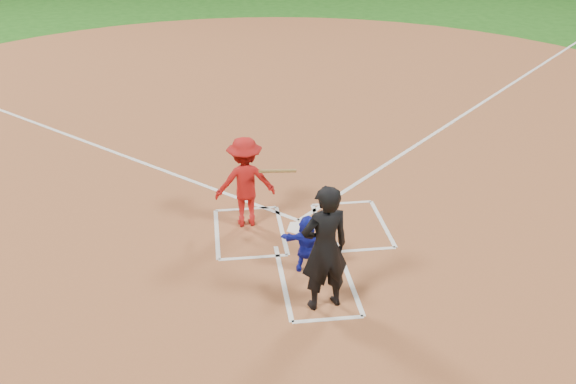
{
  "coord_description": "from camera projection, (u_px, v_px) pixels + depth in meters",
  "views": [
    {
      "loc": [
        -1.6,
        -10.46,
        6.05
      ],
      "look_at": [
        -0.3,
        -0.4,
        1.0
      ],
      "focal_mm": 40.0,
      "sensor_mm": 36.0,
      "label": 1
    }
  ],
  "objects": [
    {
      "name": "ground",
      "position": [
        301.0,
        229.0,
        12.17
      ],
      "size": [
        120.0,
        120.0,
        0.0
      ],
      "primitive_type": "plane",
      "color": "#1C5816",
      "rests_on": "ground"
    },
    {
      "name": "home_plate",
      "position": [
        301.0,
        228.0,
        12.16
      ],
      "size": [
        0.6,
        0.6,
        0.02
      ],
      "primitive_type": "cylinder",
      "rotation": [
        0.0,
        0.0,
        3.14
      ],
      "color": "white",
      "rests_on": "home_plate_dirt"
    },
    {
      "name": "umpire",
      "position": [
        325.0,
        248.0,
        9.55
      ],
      "size": [
        0.85,
        0.66,
        2.06
      ],
      "primitive_type": "imported",
      "rotation": [
        0.0,
        0.0,
        3.38
      ],
      "color": "black",
      "rests_on": "home_plate_dirt"
    },
    {
      "name": "batter_at_plate",
      "position": [
        245.0,
        182.0,
        11.95
      ],
      "size": [
        1.57,
        0.76,
        1.76
      ],
      "color": "#B11413",
      "rests_on": "home_plate_dirt"
    },
    {
      "name": "catcher",
      "position": [
        307.0,
        244.0,
        10.66
      ],
      "size": [
        1.0,
        0.61,
        1.03
      ],
      "primitive_type": "imported",
      "rotation": [
        0.0,
        0.0,
        2.8
      ],
      "color": "#161FB3",
      "rests_on": "home_plate_dirt"
    },
    {
      "name": "chalk_markings",
      "position": [
        272.0,
        129.0,
        16.86
      ],
      "size": [
        28.35,
        17.32,
        0.01
      ],
      "color": "white",
      "rests_on": "home_plate_dirt"
    },
    {
      "name": "home_plate_dirt",
      "position": [
        269.0,
        120.0,
        17.49
      ],
      "size": [
        28.0,
        28.0,
        0.01
      ],
      "primitive_type": "cylinder",
      "color": "brown",
      "rests_on": "ground"
    }
  ]
}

